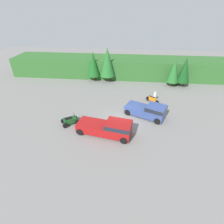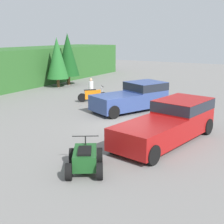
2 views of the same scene
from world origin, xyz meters
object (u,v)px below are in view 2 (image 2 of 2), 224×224
(dirt_bike, at_px, (93,95))
(quad_atv, at_px, (85,159))
(pickup_truck_second, at_px, (135,96))
(rider_person, at_px, (91,88))
(pickup_truck_red, at_px, (171,120))

(dirt_bike, height_order, quad_atv, quad_atv)
(pickup_truck_second, relative_size, dirt_bike, 3.10)
(quad_atv, xyz_separation_m, rider_person, (10.66, 6.76, 0.46))
(quad_atv, bearing_deg, pickup_truck_second, -16.94)
(dirt_bike, distance_m, quad_atv, 12.19)
(quad_atv, bearing_deg, dirt_bike, -0.14)
(pickup_truck_second, xyz_separation_m, quad_atv, (-9.46, -2.54, -0.49))
(pickup_truck_red, distance_m, quad_atv, 5.12)
(pickup_truck_red, height_order, pickup_truck_second, same)
(pickup_truck_second, bearing_deg, dirt_bike, 101.71)
(pickup_truck_second, bearing_deg, quad_atv, -140.23)
(rider_person, bearing_deg, dirt_bike, -108.83)
(dirt_bike, bearing_deg, pickup_truck_second, -61.04)
(dirt_bike, relative_size, quad_atv, 0.73)
(pickup_truck_red, xyz_separation_m, quad_atv, (-4.86, 1.54, -0.50))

